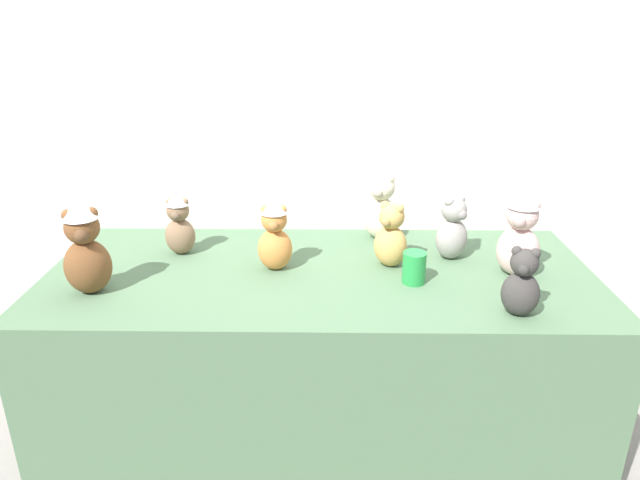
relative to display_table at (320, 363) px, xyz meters
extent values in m
cube|color=silver|center=(0.00, 0.68, 0.91)|extent=(7.00, 0.08, 2.60)
cube|color=#4C6B4C|center=(0.00, 0.00, 0.00)|extent=(1.95, 0.85, 0.77)
ellipsoid|color=gray|center=(0.49, 0.13, 0.46)|extent=(0.16, 0.16, 0.15)
sphere|color=gray|center=(0.49, 0.13, 0.58)|extent=(0.09, 0.09, 0.09)
sphere|color=gray|center=(0.46, 0.11, 0.61)|extent=(0.03, 0.03, 0.03)
sphere|color=gray|center=(0.51, 0.15, 0.61)|extent=(0.03, 0.03, 0.03)
sphere|color=slate|center=(0.51, 0.10, 0.57)|extent=(0.04, 0.04, 0.04)
ellipsoid|color=#D17F3D|center=(-0.16, 0.02, 0.46)|extent=(0.13, 0.11, 0.15)
sphere|color=#D17F3D|center=(-0.16, 0.02, 0.57)|extent=(0.09, 0.09, 0.09)
sphere|color=#D17F3D|center=(-0.19, 0.02, 0.61)|extent=(0.03, 0.03, 0.03)
sphere|color=#D17F3D|center=(-0.13, 0.02, 0.61)|extent=(0.03, 0.03, 0.03)
sphere|color=#A06536|center=(-0.16, -0.02, 0.57)|extent=(0.04, 0.04, 0.04)
cone|color=silver|center=(-0.16, 0.02, 0.63)|extent=(0.10, 0.10, 0.06)
ellipsoid|color=#383533|center=(0.61, -0.31, 0.46)|extent=(0.14, 0.13, 0.14)
sphere|color=#383533|center=(0.61, -0.31, 0.56)|extent=(0.08, 0.08, 0.08)
sphere|color=#383533|center=(0.59, -0.30, 0.59)|extent=(0.03, 0.03, 0.03)
sphere|color=#383533|center=(0.64, -0.32, 0.59)|extent=(0.03, 0.03, 0.03)
sphere|color=#32302E|center=(0.60, -0.34, 0.55)|extent=(0.03, 0.03, 0.03)
ellipsoid|color=beige|center=(0.69, -0.01, 0.48)|extent=(0.19, 0.18, 0.18)
sphere|color=beige|center=(0.69, -0.01, 0.61)|extent=(0.11, 0.11, 0.11)
sphere|color=beige|center=(0.66, 0.00, 0.65)|extent=(0.04, 0.04, 0.04)
sphere|color=beige|center=(0.72, -0.03, 0.65)|extent=(0.04, 0.04, 0.04)
sphere|color=#A88783|center=(0.67, -0.05, 0.60)|extent=(0.04, 0.04, 0.04)
cone|color=silver|center=(0.69, -0.01, 0.67)|extent=(0.11, 0.11, 0.07)
ellipsoid|color=#7F6047|center=(-0.53, 0.16, 0.46)|extent=(0.12, 0.10, 0.14)
sphere|color=#7F6047|center=(-0.53, 0.16, 0.56)|extent=(0.08, 0.08, 0.08)
sphere|color=#7F6047|center=(-0.56, 0.16, 0.59)|extent=(0.03, 0.03, 0.03)
sphere|color=#7F6047|center=(-0.51, 0.16, 0.59)|extent=(0.03, 0.03, 0.03)
sphere|color=brown|center=(-0.53, 0.12, 0.55)|extent=(0.03, 0.03, 0.03)
cone|color=silver|center=(-0.53, 0.16, 0.61)|extent=(0.09, 0.09, 0.05)
ellipsoid|color=beige|center=(0.24, 0.33, 0.47)|extent=(0.18, 0.17, 0.17)
sphere|color=beige|center=(0.24, 0.33, 0.60)|extent=(0.10, 0.10, 0.10)
sphere|color=beige|center=(0.21, 0.34, 0.64)|extent=(0.04, 0.04, 0.04)
sphere|color=beige|center=(0.27, 0.32, 0.64)|extent=(0.04, 0.04, 0.04)
sphere|color=#ABA08A|center=(0.22, 0.29, 0.59)|extent=(0.04, 0.04, 0.04)
ellipsoid|color=tan|center=(0.25, 0.06, 0.46)|extent=(0.16, 0.16, 0.15)
sphere|color=tan|center=(0.25, 0.06, 0.57)|extent=(0.09, 0.09, 0.09)
sphere|color=tan|center=(0.23, 0.07, 0.61)|extent=(0.03, 0.03, 0.03)
sphere|color=tan|center=(0.28, 0.04, 0.61)|extent=(0.03, 0.03, 0.03)
sphere|color=olive|center=(0.23, 0.02, 0.57)|extent=(0.04, 0.04, 0.04)
ellipsoid|color=brown|center=(-0.75, -0.17, 0.48)|extent=(0.18, 0.17, 0.18)
sphere|color=brown|center=(-0.75, -0.17, 0.61)|extent=(0.11, 0.11, 0.11)
sphere|color=brown|center=(-0.79, -0.18, 0.66)|extent=(0.04, 0.04, 0.04)
sphere|color=brown|center=(-0.72, -0.16, 0.66)|extent=(0.04, 0.04, 0.04)
sphere|color=brown|center=(-0.74, -0.22, 0.60)|extent=(0.05, 0.05, 0.05)
cone|color=silver|center=(-0.75, -0.17, 0.68)|extent=(0.12, 0.12, 0.07)
cylinder|color=#238C3D|center=(0.32, -0.09, 0.44)|extent=(0.08, 0.08, 0.11)
camera|label=1|loc=(0.03, -1.88, 1.25)|focal=32.39mm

